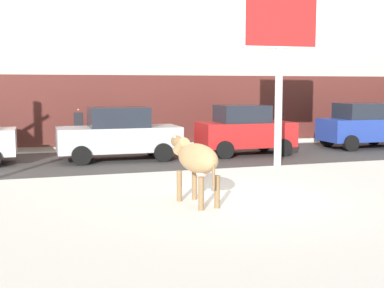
# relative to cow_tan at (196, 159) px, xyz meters

# --- Properties ---
(ground_plane) EXTENTS (120.00, 120.00, 0.00)m
(ground_plane) POSITION_rel_cow_tan_xyz_m (1.03, -0.01, -0.99)
(ground_plane) COLOR white
(road_strip) EXTENTS (60.00, 5.60, 0.01)m
(road_strip) POSITION_rel_cow_tan_xyz_m (1.03, 7.22, -0.99)
(road_strip) COLOR #423F3F
(road_strip) RESTS_ON ground
(cow_tan) EXTENTS (0.86, 1.94, 1.54)m
(cow_tan) POSITION_rel_cow_tan_xyz_m (0.00, 0.00, 0.00)
(cow_tan) COLOR tan
(cow_tan) RESTS_ON ground
(billboard) EXTENTS (2.52, 0.26, 5.56)m
(billboard) POSITION_rel_cow_tan_xyz_m (4.16, 4.27, 3.32)
(billboard) COLOR silver
(billboard) RESTS_ON ground
(car_silver_sedan) EXTENTS (4.22, 2.03, 1.84)m
(car_silver_sedan) POSITION_rel_cow_tan_xyz_m (-0.44, 7.27, -0.09)
(car_silver_sedan) COLOR #B7BABF
(car_silver_sedan) RESTS_ON ground
(car_red_hatchback) EXTENTS (3.52, 1.96, 1.86)m
(car_red_hatchback) POSITION_rel_cow_tan_xyz_m (4.28, 7.23, -0.07)
(car_red_hatchback) COLOR red
(car_red_hatchback) RESTS_ON ground
(car_blue_hatchback) EXTENTS (3.52, 1.96, 1.86)m
(car_blue_hatchback) POSITION_rel_cow_tan_xyz_m (9.78, 7.70, -0.07)
(car_blue_hatchback) COLOR #233D9E
(car_blue_hatchback) RESTS_ON ground
(pedestrian_near_billboard) EXTENTS (0.36, 0.24, 1.73)m
(pedestrian_near_billboard) POSITION_rel_cow_tan_xyz_m (4.68, 10.53, -0.11)
(pedestrian_near_billboard) COLOR #282833
(pedestrian_near_billboard) RESTS_ON ground
(pedestrian_far_left) EXTENTS (0.36, 0.24, 1.73)m
(pedestrian_far_left) POSITION_rel_cow_tan_xyz_m (-1.50, 10.53, -0.11)
(pedestrian_far_left) COLOR #282833
(pedestrian_far_left) RESTS_ON ground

